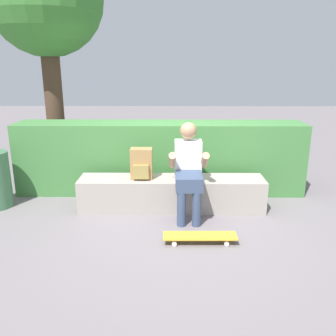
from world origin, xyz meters
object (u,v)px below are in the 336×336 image
(person_skater, at_px, (188,168))
(backpack_on_bench, at_px, (141,164))
(skateboard_near_person, at_px, (200,236))
(bench_main, at_px, (172,193))

(person_skater, height_order, backpack_on_bench, person_skater)
(skateboard_near_person, distance_m, backpack_on_bench, 1.30)
(skateboard_near_person, relative_size, backpack_on_bench, 2.01)
(bench_main, xyz_separation_m, skateboard_near_person, (0.31, -0.96, -0.14))
(bench_main, height_order, skateboard_near_person, bench_main)
(bench_main, bearing_deg, backpack_on_bench, -178.63)
(person_skater, xyz_separation_m, skateboard_near_person, (0.10, -0.74, -0.56))
(bench_main, relative_size, skateboard_near_person, 3.04)
(bench_main, xyz_separation_m, backpack_on_bench, (-0.39, -0.01, 0.41))
(bench_main, bearing_deg, skateboard_near_person, -72.24)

